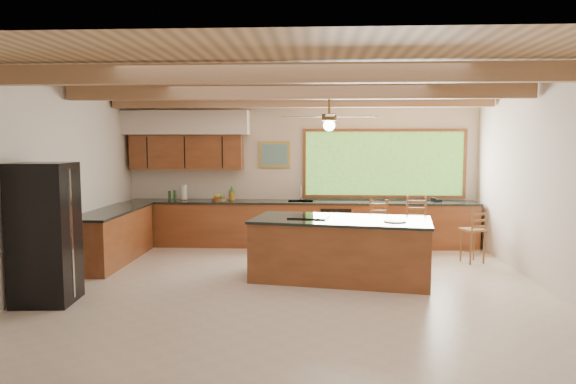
{
  "coord_description": "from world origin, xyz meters",
  "views": [
    {
      "loc": [
        0.29,
        -7.38,
        2.09
      ],
      "look_at": [
        -0.14,
        0.8,
        1.31
      ],
      "focal_mm": 32.0,
      "sensor_mm": 36.0,
      "label": 1
    }
  ],
  "objects": [
    {
      "name": "ground",
      "position": [
        0.0,
        0.0,
        0.0
      ],
      "size": [
        7.2,
        7.2,
        0.0
      ],
      "primitive_type": "plane",
      "color": "beige",
      "rests_on": "ground"
    },
    {
      "name": "room_shell",
      "position": [
        -0.17,
        0.65,
        2.21
      ],
      "size": [
        7.27,
        6.54,
        3.02
      ],
      "color": "beige",
      "rests_on": "ground"
    },
    {
      "name": "counter_run",
      "position": [
        -0.82,
        2.52,
        0.46
      ],
      "size": [
        7.12,
        3.1,
        1.23
      ],
      "color": "brown",
      "rests_on": "ground"
    },
    {
      "name": "island",
      "position": [
        0.69,
        0.43,
        0.47
      ],
      "size": [
        2.86,
        1.71,
        0.96
      ],
      "rotation": [
        0.0,
        0.0,
        -0.17
      ],
      "color": "brown",
      "rests_on": "ground"
    },
    {
      "name": "refrigerator",
      "position": [
        -3.22,
        -0.98,
        0.92
      ],
      "size": [
        0.77,
        0.75,
        1.84
      ],
      "rotation": [
        0.0,
        0.0,
        0.08
      ],
      "color": "black",
      "rests_on": "ground"
    },
    {
      "name": "bar_stool_a",
      "position": [
        1.47,
        2.0,
        0.64
      ],
      "size": [
        0.45,
        0.45,
        1.08
      ],
      "rotation": [
        0.0,
        0.0,
        -0.17
      ],
      "color": "brown",
      "rests_on": "ground"
    },
    {
      "name": "bar_stool_b",
      "position": [
        1.44,
        2.4,
        0.6
      ],
      "size": [
        0.48,
        0.48,
        1.02
      ],
      "rotation": [
        0.0,
        0.0,
        0.41
      ],
      "color": "brown",
      "rests_on": "ground"
    },
    {
      "name": "bar_stool_c",
      "position": [
        2.16,
        2.08,
        0.67
      ],
      "size": [
        0.47,
        0.47,
        1.13
      ],
      "rotation": [
        0.0,
        0.0,
        -0.18
      ],
      "color": "brown",
      "rests_on": "ground"
    },
    {
      "name": "bar_stool_d",
      "position": [
        3.05,
        1.57,
        0.57
      ],
      "size": [
        0.45,
        0.45,
        0.96
      ],
      "rotation": [
        0.0,
        0.0,
        0.36
      ],
      "color": "brown",
      "rests_on": "ground"
    }
  ]
}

